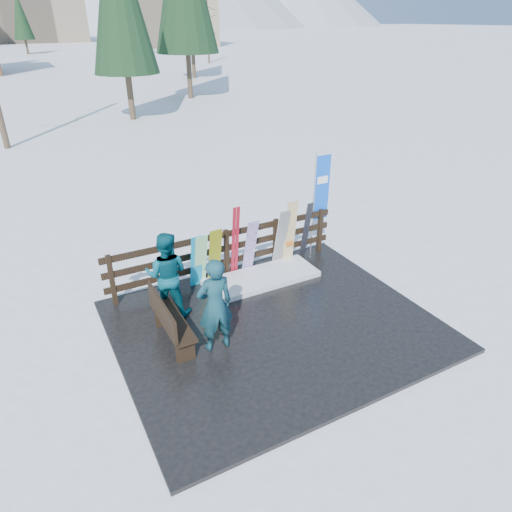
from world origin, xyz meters
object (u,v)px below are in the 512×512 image
snowboard_3 (250,247)px  snowboard_2 (215,256)px  bench (169,320)px  snowboard_4 (281,238)px  snowboard_5 (290,233)px  person_back (167,274)px  snowboard_0 (197,262)px  snowboard_1 (200,261)px  rental_flag (320,192)px  person_front (215,305)px

snowboard_3 → snowboard_2: bearing=180.0°
bench → snowboard_3: snowboard_3 is taller
snowboard_4 → snowboard_5: 0.26m
snowboard_3 → person_back: (-2.17, -0.62, 0.19)m
snowboard_3 → person_back: 2.27m
snowboard_3 → snowboard_5: (1.07, 0.00, 0.12)m
snowboard_0 → snowboard_1: size_ratio=1.01×
snowboard_1 → snowboard_4: 2.05m
snowboard_5 → person_back: size_ratio=0.93×
rental_flag → person_front: size_ratio=1.44×
snowboard_2 → person_front: 2.28m
snowboard_4 → person_back: size_ratio=0.85×
bench → snowboard_0: (1.17, 1.57, 0.15)m
snowboard_5 → rental_flag: 1.29m
snowboard_1 → person_front: (-0.56, -2.08, 0.25)m
snowboard_5 → bench: bearing=-156.1°
snowboard_2 → snowboard_4: bearing=-0.0°
snowboard_3 → bench: bearing=-147.7°
bench → snowboard_5: snowboard_5 is taller
snowboard_4 → person_back: bearing=-168.3°
snowboard_4 → person_back: person_back is taller
person_front → person_back: bearing=-74.1°
snowboard_1 → person_front: bearing=-105.0°
snowboard_3 → snowboard_4: snowboard_4 is taller
bench → snowboard_4: snowboard_4 is taller
snowboard_2 → snowboard_5: size_ratio=0.85×
snowboard_1 → person_back: bearing=-146.8°
snowboard_1 → snowboard_4: snowboard_4 is taller
snowboard_3 → snowboard_0: bearing=180.0°
snowboard_1 → snowboard_5: size_ratio=0.81×
snowboard_2 → snowboard_5: snowboard_5 is taller
bench → snowboard_4: (3.31, 1.57, 0.23)m
snowboard_1 → person_front: size_ratio=0.74×
snowboard_2 → person_front: person_front is taller
snowboard_1 → person_front: person_front is taller
snowboard_4 → snowboard_3: bearing=180.0°
person_back → bench: bearing=101.7°
snowboard_1 → snowboard_2: snowboard_2 is taller
snowboard_0 → snowboard_2: 0.43m
snowboard_1 → snowboard_2: (0.34, 0.00, 0.03)m
bench → rental_flag: bearing=22.1°
rental_flag → snowboard_4: bearing=-167.7°
person_front → snowboard_0: bearing=-101.8°
snowboard_0 → snowboard_2: size_ratio=0.96×
snowboard_1 → rental_flag: 3.43m
snowboard_2 → person_back: (-1.29, -0.62, 0.20)m
snowboard_0 → snowboard_4: 2.14m
bench → person_front: bearing=-35.6°
snowboard_3 → person_front: person_front is taller
bench → snowboard_1: (1.26, 1.57, 0.14)m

